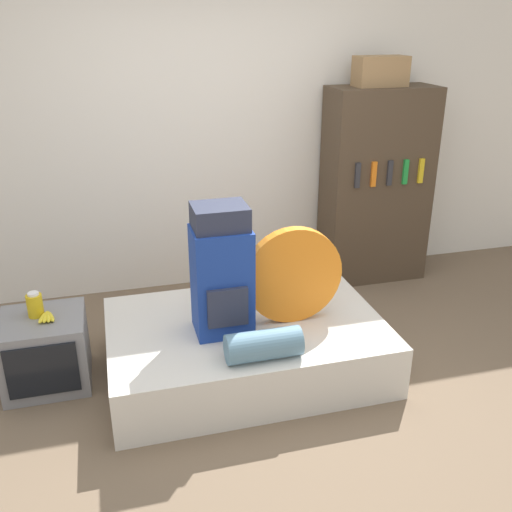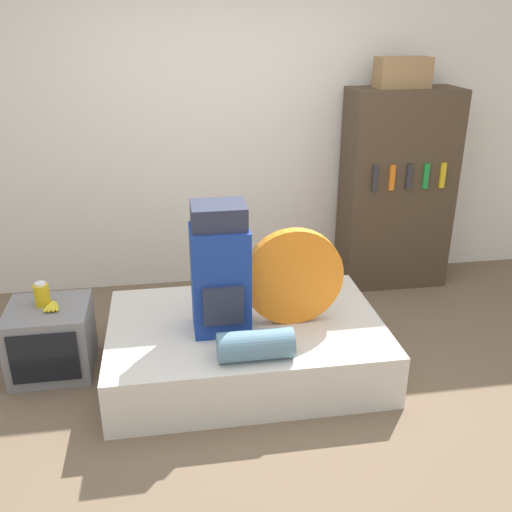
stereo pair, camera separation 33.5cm
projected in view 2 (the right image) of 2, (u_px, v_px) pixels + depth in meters
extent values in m
plane|color=brown|center=(268.00, 410.00, 3.37)|extent=(16.00, 16.00, 0.00)
cube|color=white|center=(228.00, 130.00, 4.58)|extent=(8.00, 0.05, 2.60)
cube|color=silver|center=(246.00, 345.00, 3.71)|extent=(1.74, 1.16, 0.35)
cube|color=navy|center=(220.00, 279.00, 3.44)|extent=(0.34, 0.29, 0.67)
cube|color=#282D42|center=(218.00, 215.00, 3.30)|extent=(0.32, 0.26, 0.14)
cube|color=#282D42|center=(223.00, 306.00, 3.34)|extent=(0.24, 0.03, 0.24)
cylinder|color=orange|center=(293.00, 277.00, 3.52)|extent=(0.63, 0.07, 0.63)
cylinder|color=#5B849E|center=(256.00, 345.00, 3.22)|extent=(0.43, 0.17, 0.17)
cube|color=gray|center=(51.00, 339.00, 3.67)|extent=(0.51, 0.48, 0.46)
cube|color=black|center=(44.00, 358.00, 3.45)|extent=(0.41, 0.02, 0.33)
cylinder|color=gold|center=(42.00, 295.00, 3.59)|extent=(0.09, 0.09, 0.14)
cylinder|color=white|center=(40.00, 284.00, 3.56)|extent=(0.07, 0.07, 0.02)
ellipsoid|color=yellow|center=(49.00, 307.00, 3.56)|extent=(0.07, 0.15, 0.03)
ellipsoid|color=yellow|center=(51.00, 307.00, 3.57)|extent=(0.05, 0.15, 0.03)
ellipsoid|color=yellow|center=(53.00, 306.00, 3.57)|extent=(0.05, 0.15, 0.03)
ellipsoid|color=yellow|center=(56.00, 306.00, 3.57)|extent=(0.07, 0.15, 0.03)
cube|color=#473828|center=(396.00, 190.00, 4.72)|extent=(0.88, 0.41, 1.64)
cube|color=#2D2D33|center=(375.00, 178.00, 4.41)|extent=(0.04, 0.02, 0.20)
cube|color=orange|center=(392.00, 178.00, 4.43)|extent=(0.04, 0.02, 0.20)
cube|color=#2D2D33|center=(409.00, 177.00, 4.45)|extent=(0.04, 0.02, 0.20)
cube|color=#1E8E38|center=(426.00, 176.00, 4.47)|extent=(0.04, 0.02, 0.20)
cube|color=gold|center=(443.00, 175.00, 4.50)|extent=(0.04, 0.02, 0.20)
cube|color=#99754C|center=(403.00, 72.00, 4.35)|extent=(0.40, 0.21, 0.23)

